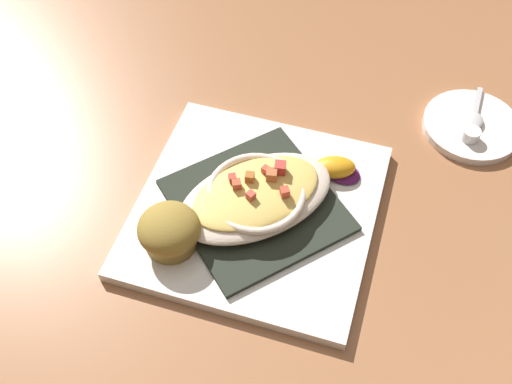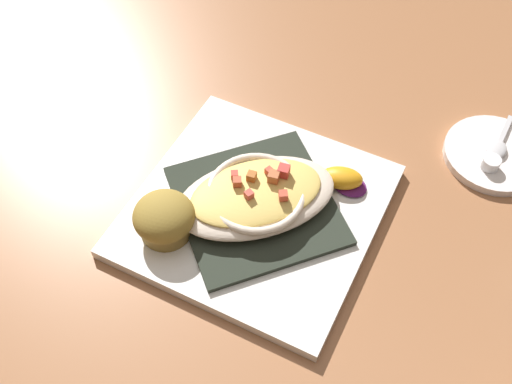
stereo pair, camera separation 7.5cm
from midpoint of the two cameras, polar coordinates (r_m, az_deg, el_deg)
name	(u,v)px [view 1 (the left image)]	position (r m, az deg, el deg)	size (l,w,h in m)	color
ground_plane	(256,214)	(0.79, -2.72, -2.18)	(2.60, 2.60, 0.00)	#9D6540
square_plate	(256,210)	(0.78, -2.75, -1.85)	(0.29, 0.29, 0.02)	white
folded_napkin	(256,205)	(0.77, -2.78, -1.37)	(0.18, 0.19, 0.01)	#282F26
gratin_dish	(256,195)	(0.75, -2.83, -0.46)	(0.22, 0.23, 0.04)	beige
muffin	(169,231)	(0.73, -10.81, -3.70)	(0.07, 0.07, 0.05)	olive
orange_garnish	(336,168)	(0.80, 4.66, 1.98)	(0.07, 0.05, 0.02)	#561958
creamer_saucer	(471,126)	(0.91, 16.84, 5.63)	(0.13, 0.13, 0.01)	white
spoon	(474,119)	(0.90, 17.03, 6.25)	(0.03, 0.09, 0.01)	silver
creamer_cup_0	(471,135)	(0.88, 16.73, 4.88)	(0.02, 0.02, 0.02)	white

